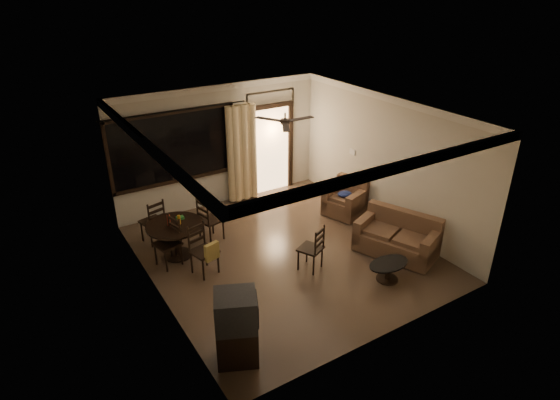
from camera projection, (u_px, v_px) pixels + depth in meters
ground at (284, 253)px, 9.16m from camera, size 5.50×5.50×0.00m
room_shell at (264, 135)px, 10.01m from camera, size 5.50×6.70×5.50m
dining_table at (176, 231)px, 8.85m from camera, size 1.09×1.09×0.90m
dining_chair_west at (169, 251)px, 8.69m from camera, size 0.51×0.51×0.95m
dining_chair_east at (211, 227)px, 9.51m from camera, size 0.51×0.51×0.95m
dining_chair_south at (205, 259)px, 8.43m from camera, size 0.51×0.55×0.95m
dining_chair_north at (154, 229)px, 9.45m from camera, size 0.51×0.51×0.95m
tv_cabinet at (237, 327)px, 6.42m from camera, size 0.73×0.70×1.09m
sofa at (398, 238)px, 9.05m from camera, size 1.31×1.69×0.80m
armchair at (346, 200)px, 10.55m from camera, size 1.00×1.00×0.79m
coffee_table at (388, 269)px, 8.27m from camera, size 0.80×0.48×0.35m
side_chair at (311, 256)px, 8.57m from camera, size 0.53×0.53×0.89m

